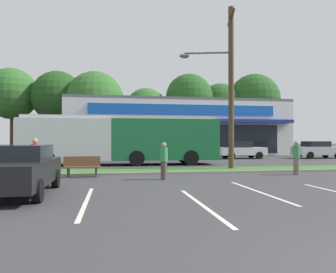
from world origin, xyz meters
The scene contains 24 objects.
grass_median centered at (0.00, 14.00, 0.06)m, with size 56.00×2.20×0.12m, color #386B28.
curb_lip centered at (0.00, 12.78, 0.06)m, with size 56.00×0.24×0.12m, color gray.
parking_stripe_0 centered at (-4.39, 6.21, 0.00)m, with size 0.12×4.80×0.01m, color silver.
parking_stripe_1 centered at (-1.39, 5.23, 0.00)m, with size 0.12×4.80×0.01m, color silver.
parking_stripe_2 centered at (1.01, 7.00, 0.00)m, with size 0.12×4.80×0.01m, color silver.
storefront_building centered at (3.67, 35.80, 3.08)m, with size 24.45×12.93×6.15m.
tree_far_left centered at (-17.58, 45.62, 8.09)m, with size 7.14×7.14×11.67m.
tree_left centered at (-11.25, 44.63, 7.66)m, with size 7.19×7.19×11.27m.
tree_mid_left centered at (-6.06, 42.71, 7.05)m, with size 7.92×7.92×11.01m.
tree_mid centered at (1.25, 45.60, 6.24)m, with size 6.24×6.24×9.37m.
tree_mid_right centered at (7.77, 45.31, 8.08)m, with size 7.13×7.13×11.66m.
tree_right centered at (13.09, 46.60, 7.17)m, with size 6.76×6.76×10.57m.
tree_far_right centered at (18.66, 46.24, 8.10)m, with size 8.14×8.14×12.18m.
utility_pole centered at (2.65, 14.31, 4.88)m, with size 3.16×2.36×9.08m.
city_bus centered at (-3.10, 19.11, 1.77)m, with size 12.97×2.89×3.25m.
bus_stop_bench centered at (-5.03, 12.15, 0.50)m, with size 1.60×0.45×0.95m.
car_0 centered at (-6.54, 7.71, 0.79)m, with size 1.97×4.57×1.53m.
car_1 centered at (14.78, 24.15, 0.79)m, with size 4.39×2.00×1.55m.
car_2 centered at (7.65, 24.74, 0.78)m, with size 4.14×1.93×1.54m.
car_4 centered at (2.35, 24.62, 0.73)m, with size 4.62×1.99×1.38m.
car_5 centered at (-3.57, 24.87, 0.76)m, with size 4.12×1.87×1.46m.
pedestrian_near_bench centered at (-7.01, 11.99, 0.88)m, with size 0.35×0.35×1.75m.
pedestrian_by_pole centered at (-1.53, 10.72, 0.79)m, with size 0.32×0.32×1.58m.
pedestrian_mid centered at (5.09, 11.55, 0.82)m, with size 0.33×0.33×1.64m.
Camera 1 is at (-3.68, -3.02, 1.70)m, focal length 35.04 mm.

